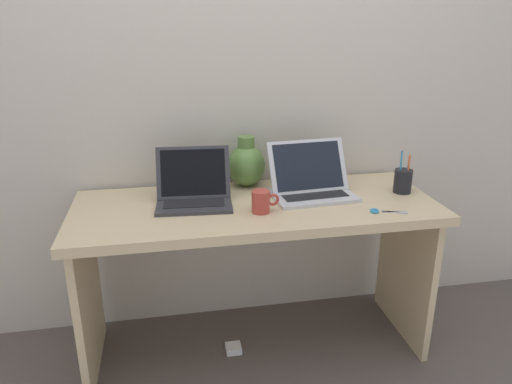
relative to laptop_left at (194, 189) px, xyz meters
name	(u,v)px	position (x,y,z in m)	size (l,w,h in m)	color
ground_plane	(256,345)	(0.25, -0.06, -0.77)	(6.00, 6.00, 0.00)	#564C47
back_wall	(242,76)	(0.25, 0.27, 0.43)	(4.40, 0.04, 2.40)	beige
desk	(256,236)	(0.25, -0.06, -0.21)	(1.52, 0.59, 0.71)	#D1B78C
laptop_left	(194,189)	(0.00, 0.00, 0.00)	(0.32, 0.26, 0.22)	#333338
laptop_right	(310,181)	(0.51, 0.00, 0.00)	(0.37, 0.27, 0.23)	silver
green_vase	(246,164)	(0.25, 0.17, 0.04)	(0.17, 0.17, 0.23)	#5B843D
coffee_mug	(262,201)	(0.26, -0.16, -0.01)	(0.11, 0.07, 0.09)	#B23D33
pen_cup	(403,180)	(0.92, -0.05, 0.00)	(0.08, 0.08, 0.19)	black
scissors	(382,211)	(0.73, -0.25, -0.05)	(0.15, 0.07, 0.01)	#B7B7BC
power_brick	(233,348)	(0.14, -0.09, -0.76)	(0.07, 0.07, 0.03)	white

